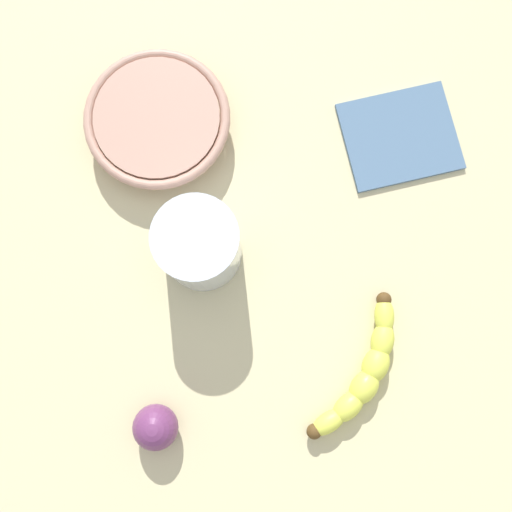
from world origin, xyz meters
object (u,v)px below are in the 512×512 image
object	(u,v)px
ceramic_bowl	(158,122)
smoothie_glass	(199,246)
plum_fruit	(156,427)
banana	(364,373)

from	to	relation	value
ceramic_bowl	smoothie_glass	bearing A→B (deg)	124.75
plum_fruit	banana	bearing A→B (deg)	-150.26
banana	ceramic_bowl	world-z (taller)	ceramic_bowl
smoothie_glass	plum_fruit	bearing A→B (deg)	92.10
banana	smoothie_glass	xyz separation A→B (cm)	(22.13, -8.66, 3.62)
smoothie_glass	ceramic_bowl	bearing A→B (deg)	-55.25
ceramic_bowl	plum_fruit	xyz separation A→B (cm)	(-10.27, 34.57, 0.13)
smoothie_glass	banana	bearing A→B (deg)	158.62
plum_fruit	smoothie_glass	bearing A→B (deg)	-87.90
ceramic_bowl	plum_fruit	size ratio (longest dim) A/B	3.41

